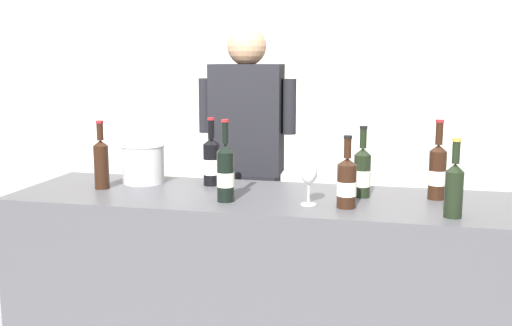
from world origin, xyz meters
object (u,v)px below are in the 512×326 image
(wine_bottle_2, at_px, (362,172))
(wine_bottle_4, at_px, (101,162))
(wine_bottle_0, at_px, (225,172))
(wine_bottle_1, at_px, (437,171))
(person_server, at_px, (247,181))
(wine_bottle_5, at_px, (347,182))
(wine_glass, at_px, (309,173))
(ice_bucket, at_px, (143,163))
(wine_bottle_3, at_px, (212,161))
(wine_bottle_6, at_px, (454,187))

(wine_bottle_2, height_order, wine_bottle_4, wine_bottle_4)
(wine_bottle_0, bearing_deg, wine_bottle_1, 15.53)
(wine_bottle_1, xyz_separation_m, person_server, (-1.01, 0.60, -0.21))
(wine_bottle_5, height_order, wine_glass, wine_bottle_5)
(wine_bottle_4, height_order, ice_bucket, wine_bottle_4)
(wine_bottle_1, height_order, wine_bottle_2, wine_bottle_1)
(wine_bottle_0, xyz_separation_m, wine_bottle_2, (0.57, 0.22, -0.02))
(wine_bottle_0, xyz_separation_m, wine_bottle_4, (-0.65, 0.12, -0.00))
(wine_glass, relative_size, ice_bucket, 0.93)
(wine_bottle_5, xyz_separation_m, ice_bucket, (-1.03, 0.29, -0.01))
(wine_bottle_4, xyz_separation_m, wine_bottle_5, (1.17, -0.12, -0.02))
(wine_bottle_1, distance_m, ice_bucket, 1.41)
(wine_glass, bearing_deg, ice_bucket, 162.36)
(wine_bottle_2, xyz_separation_m, ice_bucket, (-1.08, 0.07, -0.02))
(wine_bottle_2, relative_size, wine_bottle_3, 0.96)
(wine_bottle_2, height_order, wine_bottle_3, wine_bottle_3)
(wine_glass, bearing_deg, person_server, 119.63)
(wine_bottle_0, height_order, wine_bottle_4, wine_bottle_0)
(person_server, bearing_deg, wine_bottle_6, -40.76)
(wine_bottle_3, height_order, wine_bottle_6, wine_bottle_3)
(wine_bottle_6, bearing_deg, wine_glass, 172.57)
(wine_bottle_0, height_order, wine_bottle_3, wine_bottle_0)
(wine_bottle_6, bearing_deg, wine_bottle_4, 173.55)
(wine_glass, bearing_deg, wine_bottle_2, 43.63)
(wine_bottle_5, height_order, person_server, person_server)
(wine_bottle_4, bearing_deg, wine_bottle_0, -10.47)
(wine_bottle_3, xyz_separation_m, wine_bottle_6, (1.10, -0.38, 0.00))
(wine_bottle_0, xyz_separation_m, wine_bottle_1, (0.90, 0.25, -0.00))
(wine_bottle_0, relative_size, wine_bottle_5, 1.18)
(wine_bottle_1, height_order, wine_bottle_6, wine_bottle_1)
(wine_bottle_4, distance_m, person_server, 0.93)
(wine_bottle_0, distance_m, wine_bottle_2, 0.61)
(wine_bottle_1, height_order, person_server, person_server)
(wine_bottle_0, xyz_separation_m, person_server, (-0.11, 0.85, -0.21))
(wine_bottle_1, bearing_deg, wine_bottle_0, -164.47)
(wine_bottle_1, xyz_separation_m, wine_bottle_6, (0.04, -0.31, -0.01))
(wine_bottle_4, relative_size, wine_bottle_5, 1.07)
(wine_bottle_1, distance_m, wine_bottle_2, 0.33)
(ice_bucket, distance_m, person_server, 0.71)
(person_server, bearing_deg, wine_bottle_0, -82.48)
(wine_bottle_4, relative_size, ice_bucket, 1.51)
(wine_bottle_4, bearing_deg, ice_bucket, 51.31)
(wine_bottle_2, height_order, person_server, person_server)
(wine_bottle_1, bearing_deg, wine_bottle_6, -82.05)
(wine_bottle_3, relative_size, ice_bucket, 1.54)
(wine_bottle_4, bearing_deg, wine_glass, -5.89)
(wine_bottle_1, xyz_separation_m, wine_bottle_2, (-0.32, -0.03, -0.01))
(wine_bottle_5, distance_m, wine_bottle_6, 0.42)
(wine_bottle_5, bearing_deg, wine_bottle_4, 174.31)
(wine_bottle_5, distance_m, wine_glass, 0.16)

